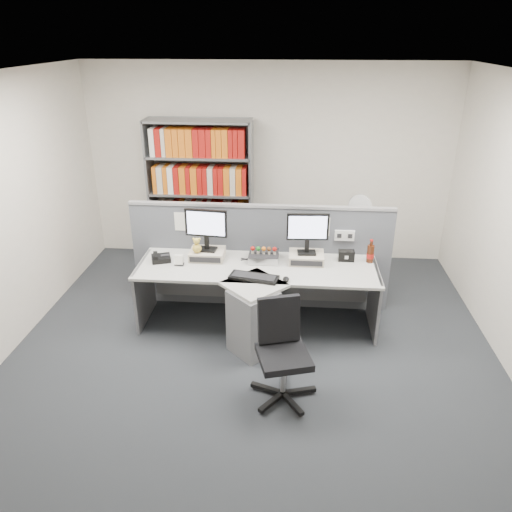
# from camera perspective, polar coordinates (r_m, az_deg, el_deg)

# --- Properties ---
(ground) EXTENTS (5.50, 5.50, 0.00)m
(ground) POSITION_cam_1_polar(r_m,az_deg,el_deg) (4.97, -0.62, -12.85)
(ground) COLOR #32363B
(ground) RESTS_ON ground
(room_shell) EXTENTS (5.04, 5.54, 2.72)m
(room_shell) POSITION_cam_1_polar(r_m,az_deg,el_deg) (4.13, -0.73, 7.23)
(room_shell) COLOR silver
(room_shell) RESTS_ON ground
(partition) EXTENTS (3.00, 0.08, 1.27)m
(partition) POSITION_cam_1_polar(r_m,az_deg,el_deg) (5.71, 0.53, 0.03)
(partition) COLOR #585B64
(partition) RESTS_ON ground
(desk) EXTENTS (2.60, 1.20, 0.72)m
(desk) POSITION_cam_1_polar(r_m,az_deg,el_deg) (5.22, -0.05, -4.89)
(desk) COLOR #BABAB3
(desk) RESTS_ON ground
(monitor_riser_left) EXTENTS (0.38, 0.31, 0.10)m
(monitor_riser_left) POSITION_cam_1_polar(r_m,az_deg,el_deg) (5.48, -5.69, 0.20)
(monitor_riser_left) COLOR beige
(monitor_riser_left) RESTS_ON desk
(monitor_riser_right) EXTENTS (0.38, 0.31, 0.10)m
(monitor_riser_right) POSITION_cam_1_polar(r_m,az_deg,el_deg) (5.40, 5.88, -0.19)
(monitor_riser_right) COLOR beige
(monitor_riser_right) RESTS_ON desk
(monitor_left) EXTENTS (0.47, 0.17, 0.47)m
(monitor_left) POSITION_cam_1_polar(r_m,az_deg,el_deg) (5.35, -5.83, 3.45)
(monitor_left) COLOR black
(monitor_left) RESTS_ON monitor_riser_left
(monitor_right) EXTENTS (0.45, 0.16, 0.46)m
(monitor_right) POSITION_cam_1_polar(r_m,az_deg,el_deg) (5.28, 6.03, 3.02)
(monitor_right) COLOR black
(monitor_right) RESTS_ON monitor_riser_right
(desktop_pc) EXTENTS (0.32, 0.29, 0.09)m
(desktop_pc) POSITION_cam_1_polar(r_m,az_deg,el_deg) (5.41, 0.90, -0.08)
(desktop_pc) COLOR black
(desktop_pc) RESTS_ON desk
(figurines) EXTENTS (0.29, 0.05, 0.09)m
(figurines) POSITION_cam_1_polar(r_m,az_deg,el_deg) (5.36, 0.90, 0.76)
(figurines) COLOR beige
(figurines) RESTS_ON desktop_pc
(keyboard) EXTENTS (0.53, 0.29, 0.03)m
(keyboard) POSITION_cam_1_polar(r_m,az_deg,el_deg) (5.03, -0.25, -2.48)
(keyboard) COLOR black
(keyboard) RESTS_ON desk
(mouse) EXTENTS (0.06, 0.10, 0.04)m
(mouse) POSITION_cam_1_polar(r_m,az_deg,el_deg) (4.99, 3.51, -2.71)
(mouse) COLOR black
(mouse) RESTS_ON desk
(desk_phone) EXTENTS (0.25, 0.24, 0.09)m
(desk_phone) POSITION_cam_1_polar(r_m,az_deg,el_deg) (5.51, -11.03, -0.23)
(desk_phone) COLOR black
(desk_phone) RESTS_ON desk
(desk_calendar) EXTENTS (0.10, 0.07, 0.12)m
(desk_calendar) POSITION_cam_1_polar(r_m,az_deg,el_deg) (5.36, -8.94, -0.56)
(desk_calendar) COLOR black
(desk_calendar) RESTS_ON desk
(plush_toy) EXTENTS (0.10, 0.10, 0.17)m
(plush_toy) POSITION_cam_1_polar(r_m,az_deg,el_deg) (5.38, -6.89, 1.12)
(plush_toy) COLOR gold
(plush_toy) RESTS_ON monitor_riser_left
(speaker) EXTENTS (0.18, 0.10, 0.12)m
(speaker) POSITION_cam_1_polar(r_m,az_deg,el_deg) (5.49, 10.45, 0.05)
(speaker) COLOR black
(speaker) RESTS_ON desk
(cola_bottle) EXTENTS (0.08, 0.08, 0.27)m
(cola_bottle) POSITION_cam_1_polar(r_m,az_deg,el_deg) (5.49, 13.15, 0.25)
(cola_bottle) COLOR #3F190A
(cola_bottle) RESTS_ON desk
(shelving_unit) EXTENTS (1.41, 0.40, 2.00)m
(shelving_unit) POSITION_cam_1_polar(r_m,az_deg,el_deg) (6.81, -6.39, 6.99)
(shelving_unit) COLOR slate
(shelving_unit) RESTS_ON ground
(filing_cabinet) EXTENTS (0.45, 0.61, 0.70)m
(filing_cabinet) POSITION_cam_1_polar(r_m,az_deg,el_deg) (6.55, 11.48, 0.02)
(filing_cabinet) COLOR slate
(filing_cabinet) RESTS_ON ground
(desk_fan) EXTENTS (0.28, 0.18, 0.48)m
(desk_fan) POSITION_cam_1_polar(r_m,az_deg,el_deg) (6.31, 11.98, 5.42)
(desk_fan) COLOR white
(desk_fan) RESTS_ON filing_cabinet
(office_chair) EXTENTS (0.61, 0.58, 0.91)m
(office_chair) POSITION_cam_1_polar(r_m,az_deg,el_deg) (4.40, 3.02, -10.62)
(office_chair) COLOR silver
(office_chair) RESTS_ON ground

